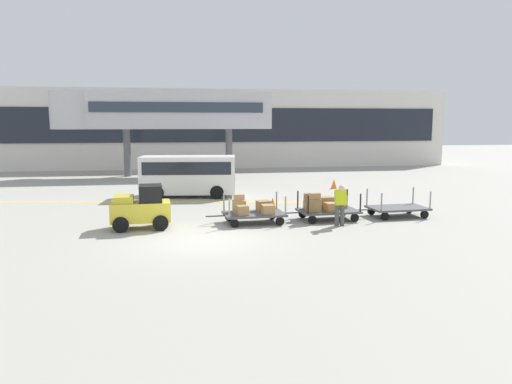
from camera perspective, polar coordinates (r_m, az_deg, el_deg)
name	(u,v)px	position (r m, az deg, el deg)	size (l,w,h in m)	color
ground_plane	(202,240)	(16.06, -6.36, -5.62)	(120.00, 120.00, 0.00)	#9E9B91
apron_lead_line	(132,202)	(24.17, -14.38, -1.16)	(17.93, 0.20, 0.01)	yellow
terminal_building	(184,129)	(41.57, -8.41, 7.35)	(45.83, 2.51, 6.55)	silver
jet_bridge	(154,111)	(35.61, -11.85, 9.27)	(15.34, 3.00, 5.95)	#B7B7BC
baggage_tug	(141,208)	(18.00, -13.30, -1.84)	(2.16, 1.33, 1.58)	gold
baggage_cart_lead	(253,210)	(18.50, -0.38, -2.16)	(3.04, 1.53, 1.10)	#4C4C4F
baggage_cart_middle	(325,206)	(19.32, 8.09, -1.66)	(3.04, 1.53, 1.13)	#4C4C4F
baggage_cart_tail	(397,208)	(20.61, 16.27, -1.85)	(3.04, 1.53, 1.10)	#4C4C4F
baggage_handler	(340,203)	(18.14, 9.87, -1.31)	(0.44, 0.46, 1.56)	#4C4C4C
shuttle_van	(188,173)	(25.29, -7.96, 2.24)	(4.98, 2.43, 2.10)	white
safety_cone_near	(273,204)	(21.36, 1.97, -1.37)	(0.36, 0.36, 0.55)	orange
safety_cone_far	(334,184)	(28.58, 9.14, 0.95)	(0.36, 0.36, 0.55)	orange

